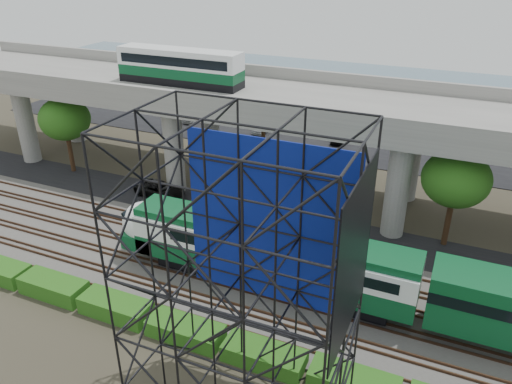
% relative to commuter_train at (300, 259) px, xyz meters
% --- Properties ---
extents(ground, '(140.00, 140.00, 0.00)m').
position_rel_commuter_train_xyz_m(ground, '(-5.79, -2.00, -2.88)').
color(ground, '#474233').
rests_on(ground, ground).
extents(ballast_bed, '(90.00, 12.00, 0.20)m').
position_rel_commuter_train_xyz_m(ballast_bed, '(-5.79, 0.00, -2.78)').
color(ballast_bed, slate).
rests_on(ballast_bed, ground).
extents(service_road, '(90.00, 5.00, 0.08)m').
position_rel_commuter_train_xyz_m(service_road, '(-5.79, 8.50, -2.84)').
color(service_road, black).
rests_on(service_road, ground).
extents(parking_lot, '(90.00, 18.00, 0.08)m').
position_rel_commuter_train_xyz_m(parking_lot, '(-5.79, 32.00, -2.84)').
color(parking_lot, black).
rests_on(parking_lot, ground).
extents(harbor_water, '(140.00, 40.00, 0.03)m').
position_rel_commuter_train_xyz_m(harbor_water, '(-5.79, 54.00, -2.87)').
color(harbor_water, '#476376').
rests_on(harbor_water, ground).
extents(rail_tracks, '(90.00, 9.52, 0.16)m').
position_rel_commuter_train_xyz_m(rail_tracks, '(-5.79, -0.00, -2.60)').
color(rail_tracks, '#472D1E').
rests_on(rail_tracks, ballast_bed).
extents(commuter_train, '(29.30, 3.06, 4.30)m').
position_rel_commuter_train_xyz_m(commuter_train, '(0.00, 0.00, 0.00)').
color(commuter_train, black).
rests_on(commuter_train, rail_tracks).
extents(overpass, '(80.00, 12.00, 12.40)m').
position_rel_commuter_train_xyz_m(overpass, '(-6.59, 14.00, 5.33)').
color(overpass, '#9E9B93').
rests_on(overpass, ground).
extents(scaffold_tower, '(9.36, 6.36, 15.00)m').
position_rel_commuter_train_xyz_m(scaffold_tower, '(0.70, -9.98, 4.59)').
color(scaffold_tower, black).
rests_on(scaffold_tower, ground).
extents(hedge_strip, '(34.60, 1.80, 1.20)m').
position_rel_commuter_train_xyz_m(hedge_strip, '(-4.78, -6.30, -2.32)').
color(hedge_strip, '#215413').
rests_on(hedge_strip, ground).
extents(trees, '(40.94, 16.94, 7.69)m').
position_rel_commuter_train_xyz_m(trees, '(-10.46, 14.17, 2.69)').
color(trees, '#382314').
rests_on(trees, ground).
extents(suv, '(5.17, 2.87, 1.37)m').
position_rel_commuter_train_xyz_m(suv, '(-16.36, 8.63, -2.12)').
color(suv, black).
rests_on(suv, service_road).
extents(parked_cars, '(38.99, 9.50, 1.31)m').
position_rel_commuter_train_xyz_m(parked_cars, '(-6.51, 31.62, -2.18)').
color(parked_cars, '#BDBDBD').
rests_on(parked_cars, parking_lot).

